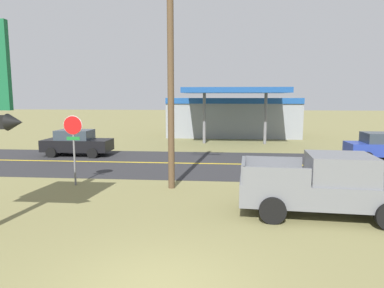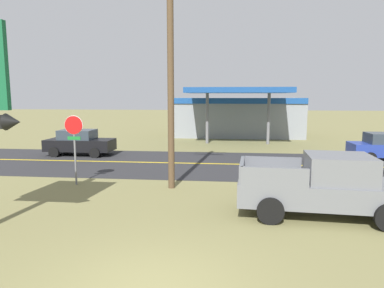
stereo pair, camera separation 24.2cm
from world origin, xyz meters
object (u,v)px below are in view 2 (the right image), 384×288
(car_black_near_lane, at_px, (80,142))
(gas_station, at_px, (236,115))
(stop_sign, at_px, (74,138))
(pickup_grey_parked_on_lawn, at_px, (325,186))
(utility_pole, at_px, (171,66))

(car_black_near_lane, bearing_deg, gas_station, 50.47)
(stop_sign, bearing_deg, pickup_grey_parked_on_lawn, -17.32)
(pickup_grey_parked_on_lawn, distance_m, car_black_near_lane, 16.04)
(stop_sign, relative_size, pickup_grey_parked_on_lawn, 0.55)
(gas_station, height_order, car_black_near_lane, gas_station)
(gas_station, height_order, pickup_grey_parked_on_lawn, gas_station)
(stop_sign, distance_m, car_black_near_lane, 7.86)
(pickup_grey_parked_on_lawn, relative_size, car_black_near_lane, 1.27)
(utility_pole, height_order, pickup_grey_parked_on_lawn, utility_pole)
(stop_sign, height_order, pickup_grey_parked_on_lawn, stop_sign)
(stop_sign, height_order, car_black_near_lane, stop_sign)
(car_black_near_lane, bearing_deg, utility_pole, -45.50)
(utility_pole, relative_size, pickup_grey_parked_on_lawn, 1.72)
(pickup_grey_parked_on_lawn, bearing_deg, stop_sign, 162.68)
(stop_sign, distance_m, gas_station, 20.69)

